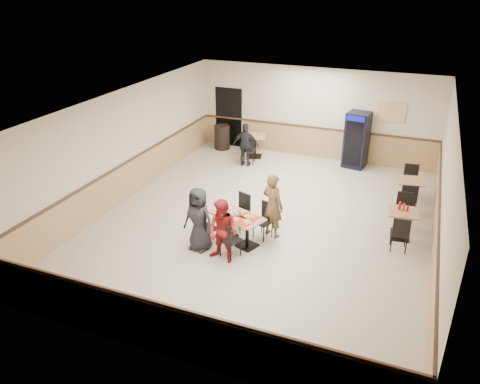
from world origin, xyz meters
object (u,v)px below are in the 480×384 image
at_px(trash_bin, 222,137).
at_px(pepsi_cooler, 357,140).
at_px(diner_man_opposite, 273,205).
at_px(diner_woman_left, 199,219).
at_px(side_table_near, 402,220).
at_px(main_table, 237,224).
at_px(side_table_far, 410,188).
at_px(back_table, 255,143).
at_px(lone_diner, 246,145).
at_px(diner_woman_right, 223,231).

bearing_deg(trash_bin, pepsi_cooler, 0.53).
xyz_separation_m(diner_man_opposite, pepsi_cooler, (1.09, 5.20, 0.11)).
distance_m(diner_woman_left, trash_bin, 6.74).
bearing_deg(side_table_near, trash_bin, 147.09).
xyz_separation_m(main_table, pepsi_cooler, (1.76, 5.80, 0.43)).
relative_size(side_table_near, side_table_far, 0.92).
xyz_separation_m(side_table_far, back_table, (-5.10, 1.91, 0.02)).
bearing_deg(diner_man_opposite, side_table_far, -113.75).
height_order(side_table_far, pepsi_cooler, pepsi_cooler).
xyz_separation_m(main_table, diner_woman_left, (-0.67, -0.59, 0.28)).
bearing_deg(diner_woman_left, lone_diner, 110.33).
bearing_deg(pepsi_cooler, trash_bin, -170.19).
distance_m(diner_woman_right, back_table, 6.45).
distance_m(diner_woman_left, lone_diner, 5.21).
height_order(diner_man_opposite, back_table, diner_man_opposite).
relative_size(lone_diner, side_table_near, 1.96).
relative_size(main_table, diner_woman_right, 1.00).
xyz_separation_m(diner_man_opposite, side_table_near, (2.86, 1.00, -0.32)).
height_order(lone_diner, side_table_far, lone_diner).
bearing_deg(back_table, side_table_near, -37.01).
bearing_deg(pepsi_cooler, main_table, -97.58).
distance_m(diner_woman_left, diner_man_opposite, 1.78).
relative_size(diner_woman_left, side_table_far, 1.91).
distance_m(back_table, trash_bin, 1.42).
xyz_separation_m(main_table, side_table_far, (3.57, 3.49, 0.02)).
bearing_deg(main_table, diner_woman_left, -117.90).
bearing_deg(side_table_near, diner_woman_left, -152.43).
height_order(lone_diner, side_table_near, lone_diner).
bearing_deg(side_table_near, back_table, 142.99).
xyz_separation_m(pepsi_cooler, trash_bin, (-4.67, -0.04, -0.47)).
bearing_deg(main_table, lone_diner, 129.05).
height_order(pepsi_cooler, trash_bin, pepsi_cooler).
distance_m(diner_man_opposite, trash_bin, 6.29).
bearing_deg(side_table_near, main_table, -155.66).
height_order(diner_man_opposite, lone_diner, diner_man_opposite).
distance_m(side_table_near, side_table_far, 1.90).
bearing_deg(lone_diner, side_table_far, 162.65).
bearing_deg(diner_woman_left, main_table, 52.45).
bearing_deg(back_table, diner_woman_left, -81.75).
relative_size(diner_man_opposite, lone_diner, 1.11).
bearing_deg(diner_woman_right, trash_bin, 125.40).
relative_size(diner_woman_right, lone_diner, 1.02).
height_order(diner_woman_right, back_table, diner_woman_right).
bearing_deg(back_table, side_table_far, -20.54).
distance_m(lone_diner, pepsi_cooler, 3.53).
bearing_deg(side_table_far, trash_bin, 160.75).
bearing_deg(main_table, pepsi_cooler, 93.52).
distance_m(diner_woman_left, back_table, 6.07).
bearing_deg(side_table_far, back_table, 159.46).
distance_m(diner_woman_left, side_table_far, 5.89).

